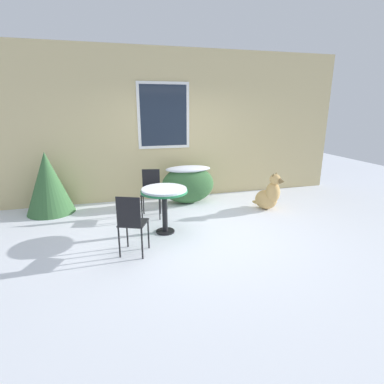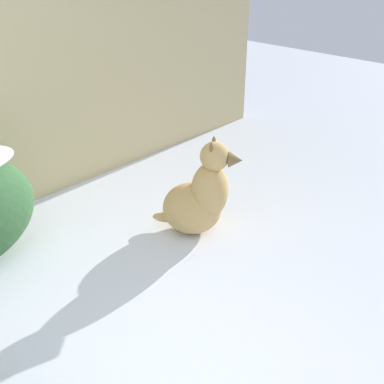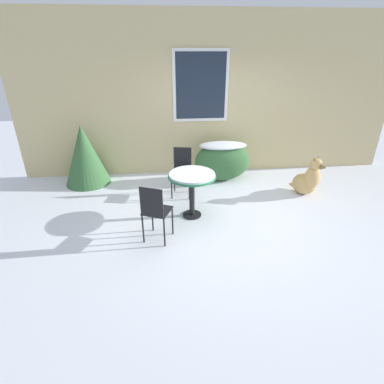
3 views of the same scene
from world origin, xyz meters
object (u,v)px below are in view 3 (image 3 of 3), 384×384
at_px(patio_chair_near_table, 182,169).
at_px(patio_chair_far_side, 155,210).
at_px(dog, 308,180).
at_px(patio_table, 192,180).

xyz_separation_m(patio_chair_near_table, patio_chair_far_side, (-0.48, -1.53, 0.00)).
xyz_separation_m(patio_chair_far_side, dog, (2.85, 1.27, -0.21)).
bearing_deg(dog, patio_chair_far_side, 171.21).
bearing_deg(patio_chair_far_side, patio_table, -108.22).
bearing_deg(dog, patio_table, 161.94).
bearing_deg(dog, patio_chair_near_table, 141.03).
xyz_separation_m(patio_chair_near_table, dog, (2.37, -0.26, -0.21)).
bearing_deg(patio_chair_near_table, patio_table, -71.18).
bearing_deg(patio_table, patio_chair_near_table, 97.07).
height_order(patio_table, patio_chair_far_side, patio_chair_far_side).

